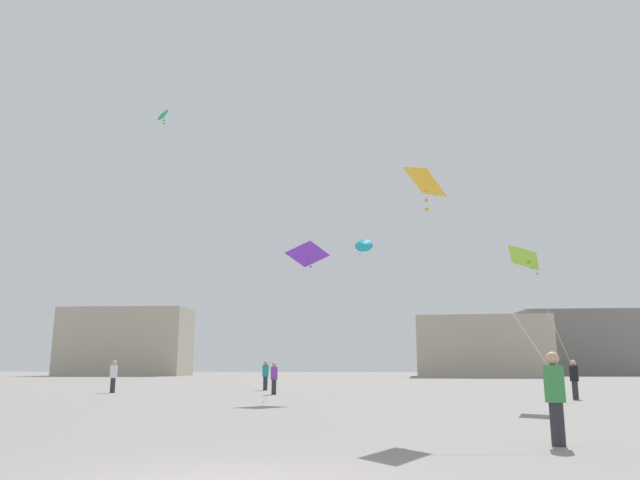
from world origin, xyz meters
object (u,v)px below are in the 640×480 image
(person_in_white, at_px, (113,375))
(kite_cyan_diamond, at_px, (363,245))
(person_in_black, at_px, (574,378))
(building_left_hall, at_px, (126,342))
(kite_violet_delta, at_px, (307,256))
(kite_emerald_diamond, at_px, (166,124))
(person_in_teal, at_px, (266,374))
(building_centre_hall, at_px, (479,348))
(kite_amber_delta, at_px, (427,183))
(person_in_purple, at_px, (274,377))
(kite_lime_delta, at_px, (525,259))
(person_in_green, at_px, (555,394))
(building_right_hall, at_px, (577,343))

(person_in_white, relative_size, kite_cyan_diamond, 0.19)
(person_in_black, height_order, building_left_hall, building_left_hall)
(kite_violet_delta, height_order, kite_emerald_diamond, kite_emerald_diamond)
(person_in_teal, distance_m, building_centre_hall, 55.14)
(building_centre_hall, bearing_deg, person_in_white, -118.17)
(building_left_hall, bearing_deg, kite_emerald_diamond, -66.34)
(person_in_white, relative_size, building_centre_hall, 0.10)
(person_in_black, relative_size, kite_amber_delta, 0.33)
(person_in_black, distance_m, building_left_hall, 80.69)
(person_in_black, relative_size, kite_cyan_diamond, 0.19)
(person_in_purple, height_order, kite_cyan_diamond, kite_cyan_diamond)
(person_in_black, bearing_deg, kite_violet_delta, -127.09)
(person_in_purple, bearing_deg, building_centre_hall, -2.28)
(person_in_purple, bearing_deg, kite_amber_delta, -140.92)
(person_in_purple, height_order, kite_lime_delta, kite_lime_delta)
(person_in_teal, bearing_deg, kite_amber_delta, -42.81)
(kite_violet_delta, distance_m, kite_emerald_diamond, 9.70)
(person_in_white, relative_size, person_in_green, 1.03)
(person_in_purple, bearing_deg, kite_violet_delta, -137.72)
(person_in_green, height_order, kite_lime_delta, kite_lime_delta)
(person_in_purple, height_order, building_right_hall, building_right_hall)
(person_in_black, distance_m, person_in_teal, 17.95)
(person_in_green, height_order, kite_cyan_diamond, kite_cyan_diamond)
(kite_amber_delta, distance_m, kite_cyan_diamond, 27.59)
(kite_amber_delta, distance_m, building_centre_hall, 74.25)
(kite_violet_delta, bearing_deg, kite_emerald_diamond, 179.71)
(building_left_hall, xyz_separation_m, building_centre_hall, (54.00, -5.23, -1.18))
(building_centre_hall, distance_m, building_right_hall, 22.80)
(person_in_purple, height_order, person_in_green, person_in_green)
(person_in_black, bearing_deg, kite_emerald_diamond, -129.82)
(kite_violet_delta, height_order, building_centre_hall, building_centre_hall)
(kite_cyan_diamond, bearing_deg, kite_lime_delta, -71.80)
(kite_amber_delta, relative_size, kite_emerald_diamond, 0.41)
(kite_cyan_diamond, xyz_separation_m, kite_emerald_diamond, (-9.40, -15.28, 3.19))
(kite_cyan_diamond, bearing_deg, person_in_purple, -113.78)
(kite_amber_delta, relative_size, building_left_hall, 0.26)
(kite_lime_delta, relative_size, kite_cyan_diamond, 0.69)
(building_centre_hall, bearing_deg, building_left_hall, 174.47)
(kite_emerald_diamond, bearing_deg, kite_violet_delta, -0.29)
(kite_emerald_diamond, relative_size, building_left_hall, 0.64)
(kite_lime_delta, bearing_deg, person_in_teal, 130.75)
(kite_amber_delta, relative_size, kite_violet_delta, 0.92)
(kite_lime_delta, xyz_separation_m, building_centre_hall, (9.23, 65.03, -1.39))
(kite_amber_delta, bearing_deg, person_in_white, 131.37)
(kite_violet_delta, bearing_deg, person_in_white, 152.05)
(kite_violet_delta, bearing_deg, building_left_hall, 118.52)
(person_in_teal, bearing_deg, building_left_hall, 147.41)
(person_in_teal, height_order, building_centre_hall, building_centre_hall)
(person_in_white, relative_size, kite_amber_delta, 0.34)
(person_in_green, bearing_deg, person_in_teal, 66.33)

